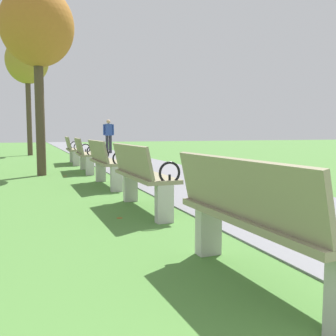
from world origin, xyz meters
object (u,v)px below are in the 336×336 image
Objects in this scene: park_bench_2 at (254,218)px; tree_2 at (27,62)px; park_bench_3 at (141,175)px; tree_1 at (37,28)px; pedestrian_walking at (109,134)px; park_bench_6 at (73,149)px; park_bench_5 at (84,154)px; park_bench_4 at (105,162)px.

tree_2 is at bearing 94.48° from park_bench_2.
park_bench_3 is 5.83m from tree_1.
tree_2 reaches higher than pedestrian_walking.
park_bench_6 is 6.61m from tree_2.
tree_1 is (-1.09, -0.39, 3.01)m from park_bench_5.
tree_1 reaches higher than pedestrian_walking.
park_bench_5 is 1.00× the size of pedestrian_walking.
park_bench_2 is 5.20m from park_bench_4.
park_bench_3 is 1.00× the size of park_bench_4.
tree_1 is 8.48m from tree_2.
park_bench_2 is 2.71m from park_bench_3.
park_bench_2 is at bearing -90.00° from park_bench_6.
park_bench_3 is 0.99× the size of pedestrian_walking.
park_bench_4 is (-0.00, 2.49, 0.00)m from park_bench_3.
park_bench_5 is 3.23m from tree_1.
park_bench_6 is (0.00, 10.66, 0.00)m from park_bench_2.
tree_1 is at bearing 98.20° from park_bench_2.
park_bench_3 is at bearing -77.36° from tree_1.
park_bench_2 is 1.00× the size of pedestrian_walking.
tree_2 reaches higher than park_bench_2.
pedestrian_walking is (3.60, 0.18, -3.19)m from tree_2.
park_bench_2 is 16.39m from pedestrian_walking.
park_bench_6 is 0.36× the size of tree_1.
pedestrian_walking reaches higher than park_bench_2.
park_bench_3 is 0.36× the size of tree_1.
park_bench_5 is (0.00, 5.26, 0.00)m from park_bench_3.
park_bench_4 and park_bench_6 have the same top height.
park_bench_3 is at bearing -84.62° from tree_2.
park_bench_5 is at bearing 90.00° from park_bench_2.
pedestrian_walking is at bearing 77.97° from park_bench_4.
park_bench_4 is 3.99m from tree_1.
park_bench_5 is (0.00, 7.97, 0.00)m from park_bench_2.
pedestrian_walking is at bearing 80.14° from park_bench_3.
tree_1 is at bearing -109.55° from park_bench_6.
park_bench_4 is 0.31× the size of tree_2.
park_bench_3 is 5.26m from park_bench_5.
park_bench_3 is 2.49m from park_bench_4.
park_bench_4 is at bearing -65.32° from tree_1.
park_bench_3 is 0.99× the size of park_bench_5.
tree_1 is 9.64m from pedestrian_walking.
pedestrian_walking is (3.44, 8.63, -2.57)m from tree_1.
park_bench_6 is at bearing -76.86° from tree_2.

